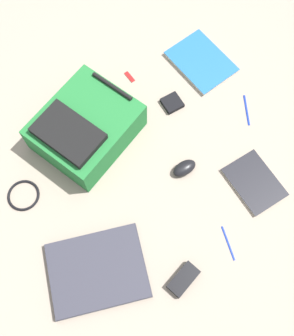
% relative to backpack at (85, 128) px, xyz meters
% --- Properties ---
extents(ground_plane, '(3.62, 3.62, 0.00)m').
position_rel_backpack_xyz_m(ground_plane, '(-0.18, 0.26, -0.08)').
color(ground_plane, gray).
extents(backpack, '(0.50, 0.48, 0.18)m').
position_rel_backpack_xyz_m(backpack, '(0.00, 0.00, 0.00)').
color(backpack, '#1E662D').
rests_on(backpack, ground_plane).
extents(laptop, '(0.38, 0.31, 0.03)m').
position_rel_backpack_xyz_m(laptop, '(0.12, 0.54, -0.06)').
color(laptop, '#24242C').
rests_on(laptop, ground_plane).
extents(book_blue, '(0.21, 0.26, 0.02)m').
position_rel_backpack_xyz_m(book_blue, '(-0.57, 0.42, -0.07)').
color(book_blue, silver).
rests_on(book_blue, ground_plane).
extents(book_manual, '(0.29, 0.33, 0.02)m').
position_rel_backpack_xyz_m(book_manual, '(-0.59, -0.18, -0.07)').
color(book_manual, silver).
rests_on(book_manual, ground_plane).
extents(computer_mouse, '(0.11, 0.08, 0.04)m').
position_rel_backpack_xyz_m(computer_mouse, '(-0.33, 0.28, -0.06)').
color(computer_mouse, black).
rests_on(computer_mouse, ground_plane).
extents(cable_coil, '(0.13, 0.13, 0.01)m').
position_rel_backpack_xyz_m(cable_coil, '(0.32, 0.17, -0.08)').
color(cable_coil, black).
rests_on(cable_coil, ground_plane).
extents(power_brick, '(0.14, 0.11, 0.03)m').
position_rel_backpack_xyz_m(power_brick, '(-0.17, 0.68, -0.06)').
color(power_brick, black).
rests_on(power_brick, ground_plane).
extents(pen_black, '(0.05, 0.14, 0.01)m').
position_rel_backpack_xyz_m(pen_black, '(-0.68, 0.11, -0.08)').
color(pen_black, '#1933B2').
rests_on(pen_black, ground_plane).
extents(pen_blue, '(0.01, 0.14, 0.01)m').
position_rel_backpack_xyz_m(pen_blue, '(-0.38, 0.61, -0.08)').
color(pen_blue, '#1933B2').
rests_on(pen_blue, ground_plane).
extents(earbud_pouch, '(0.09, 0.09, 0.02)m').
position_rel_backpack_xyz_m(earbud_pouch, '(-0.39, -0.03, -0.07)').
color(earbud_pouch, black).
rests_on(earbud_pouch, ground_plane).
extents(usb_stick, '(0.03, 0.06, 0.01)m').
position_rel_backpack_xyz_m(usb_stick, '(-0.26, -0.22, -0.08)').
color(usb_stick, '#B21919').
rests_on(usb_stick, ground_plane).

